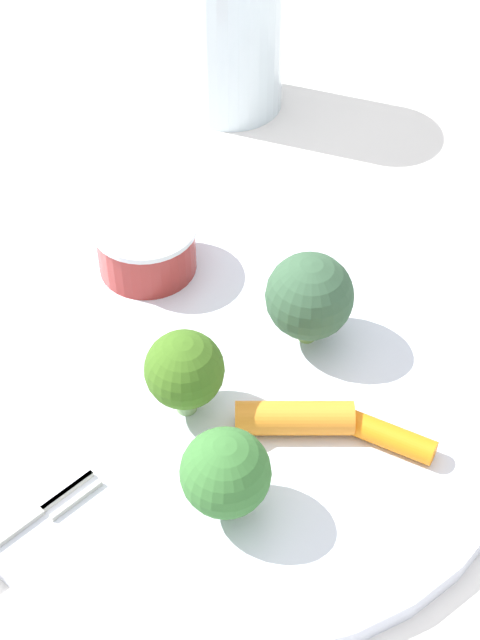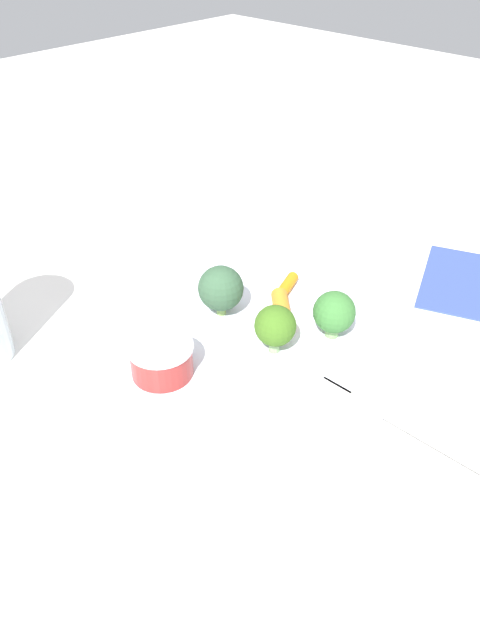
# 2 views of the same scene
# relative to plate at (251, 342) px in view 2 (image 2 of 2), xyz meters

# --- Properties ---
(ground_plane) EXTENTS (2.40, 2.40, 0.00)m
(ground_plane) POSITION_rel_plate_xyz_m (0.00, 0.00, -0.01)
(ground_plane) COLOR white
(plate) EXTENTS (0.29, 0.29, 0.01)m
(plate) POSITION_rel_plate_xyz_m (0.00, 0.00, 0.00)
(plate) COLOR white
(plate) RESTS_ON ground_plane
(sauce_cup) EXTENTS (0.06, 0.06, 0.03)m
(sauce_cup) POSITION_rel_plate_xyz_m (0.09, -0.02, 0.02)
(sauce_cup) COLOR maroon
(sauce_cup) RESTS_ON plate
(broccoli_floret_0) EXTENTS (0.04, 0.04, 0.05)m
(broccoli_floret_0) POSITION_rel_plate_xyz_m (0.00, 0.03, 0.03)
(broccoli_floret_0) COLOR #8AAF74
(broccoli_floret_0) RESTS_ON plate
(broccoli_floret_1) EXTENTS (0.04, 0.04, 0.05)m
(broccoli_floret_1) POSITION_rel_plate_xyz_m (-0.05, 0.05, 0.03)
(broccoli_floret_1) COLOR #7DA966
(broccoli_floret_1) RESTS_ON plate
(broccoli_floret_2) EXTENTS (0.04, 0.04, 0.05)m
(broccoli_floret_2) POSITION_rel_plate_xyz_m (-0.01, -0.05, 0.04)
(broccoli_floret_2) COLOR #80AA57
(broccoli_floret_2) RESTS_ON plate
(carrot_stick_0) EXTENTS (0.04, 0.03, 0.01)m
(carrot_stick_0) POSITION_rel_plate_xyz_m (-0.08, -0.03, 0.01)
(carrot_stick_0) COLOR orange
(carrot_stick_0) RESTS_ON plate
(carrot_stick_1) EXTENTS (0.05, 0.05, 0.02)m
(carrot_stick_1) POSITION_rel_plate_xyz_m (-0.04, 0.00, 0.01)
(carrot_stick_1) COLOR orange
(carrot_stick_1) RESTS_ON plate
(fork) EXTENTS (0.01, 0.17, 0.00)m
(fork) POSITION_rel_plate_xyz_m (-0.00, 0.17, 0.01)
(fork) COLOR beige
(fork) RESTS_ON plate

